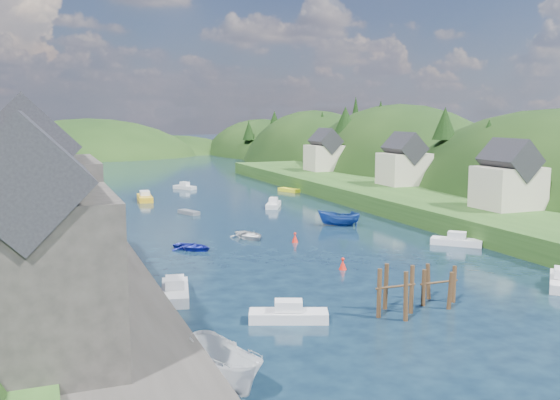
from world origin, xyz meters
name	(u,v)px	position (x,y,z in m)	size (l,w,h in m)	color
ground	(226,208)	(0.00, 50.00, 0.00)	(600.00, 600.00, 0.00)	black
hillside_right	(397,214)	(45.00, 75.00, -7.41)	(36.00, 245.56, 48.00)	black
far_hills	(124,187)	(1.22, 174.01, -10.80)	(103.00, 68.00, 44.00)	black
hill_trees	(200,129)	(0.12, 65.09, 11.03)	(92.24, 152.51, 12.40)	black
quay_left	(59,259)	(-24.00, 20.00, 1.00)	(12.00, 110.00, 2.00)	#2D2B28
quayside_buildings	(30,216)	(-26.00, 6.39, 7.09)	(8.00, 35.84, 12.90)	#2D2B28
boat_sheds	(33,188)	(-26.00, 39.00, 5.27)	(7.00, 21.00, 7.50)	#2D2D30
terrace_right	(410,200)	(25.00, 40.00, 1.20)	(16.00, 120.00, 2.40)	#234719
right_bank_cottages	(397,163)	(28.00, 48.33, 5.84)	(9.00, 59.24, 8.41)	beige
piling_cluster_near	(395,295)	(-2.94, -1.35, 1.40)	(3.09, 2.89, 3.95)	#382314
piling_cluster_far	(439,289)	(1.34, -0.34, 1.07)	(3.14, 2.94, 3.29)	#382314
channel_buoy_near	(343,264)	(-0.61, 11.13, 0.48)	(0.70, 0.70, 1.10)	red
channel_buoy_far	(295,238)	(-0.02, 23.50, 0.48)	(0.70, 0.70, 1.10)	red
moored_boats	(284,250)	(-3.65, 17.63, 0.64)	(36.52, 95.25, 2.43)	gold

